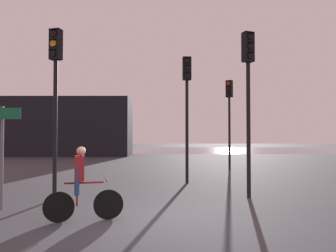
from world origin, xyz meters
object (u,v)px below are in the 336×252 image
at_px(distant_building, 61,127).
at_px(cyclist, 81,183).
at_px(traffic_light_far_right, 229,108).
at_px(traffic_light_near_right, 248,83).
at_px(direction_sign_post, 1,142).
at_px(traffic_light_near_left, 55,82).
at_px(traffic_light_center, 187,96).

bearing_deg(distant_building, cyclist, -70.77).
distance_m(traffic_light_far_right, cyclist, 11.65).
xyz_separation_m(distant_building, traffic_light_far_right, (12.89, -12.03, 0.73)).
relative_size(traffic_light_near_right, direction_sign_post, 1.91).
bearing_deg(traffic_light_near_left, direction_sign_post, 69.30).
bearing_deg(traffic_light_near_right, direction_sign_post, -8.12).
bearing_deg(traffic_light_far_right, direction_sign_post, 85.80).
relative_size(traffic_light_far_right, direction_sign_post, 1.83).
xyz_separation_m(traffic_light_near_right, direction_sign_post, (-6.61, -1.54, -1.73)).
bearing_deg(traffic_light_near_right, distant_building, -79.62).
xyz_separation_m(traffic_light_near_left, traffic_light_near_right, (5.70, 0.31, 0.00)).
xyz_separation_m(traffic_light_near_left, direction_sign_post, (-0.92, -1.24, -1.72)).
bearing_deg(cyclist, distant_building, -175.05).
distance_m(traffic_light_far_right, direction_sign_post, 11.84).
relative_size(distant_building, traffic_light_far_right, 2.62).
relative_size(traffic_light_center, direction_sign_post, 1.89).
xyz_separation_m(traffic_light_center, traffic_light_near_right, (1.68, -2.87, 0.04)).
relative_size(traffic_light_center, traffic_light_near_right, 0.99).
bearing_deg(direction_sign_post, traffic_light_far_right, -119.58).
bearing_deg(traffic_light_center, traffic_light_near_right, 113.94).
bearing_deg(cyclist, traffic_light_near_right, 107.21).
relative_size(traffic_light_near_right, cyclist, 2.98).
relative_size(traffic_light_center, cyclist, 2.94).
xyz_separation_m(traffic_light_center, traffic_light_near_left, (-4.02, -3.18, 0.04)).
bearing_deg(traffic_light_center, direction_sign_post, 35.39).
bearing_deg(traffic_light_near_right, traffic_light_center, -80.91).
xyz_separation_m(distant_building, cyclist, (7.74, -22.19, -1.74)).
height_order(traffic_light_near_left, traffic_light_far_right, traffic_light_near_left).
xyz_separation_m(traffic_light_center, direction_sign_post, (-4.93, -4.41, -1.68)).
bearing_deg(direction_sign_post, distant_building, -65.70).
height_order(direction_sign_post, cyclist, direction_sign_post).
distance_m(traffic_light_center, traffic_light_far_right, 5.29).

